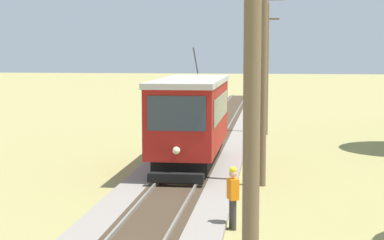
{
  "coord_description": "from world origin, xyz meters",
  "views": [
    {
      "loc": [
        3.29,
        -6.6,
        4.96
      ],
      "look_at": [
        0.15,
        18.0,
        2.19
      ],
      "focal_mm": 57.9,
      "sensor_mm": 36.0,
      "label": 1
    }
  ],
  "objects_px": {
    "utility_pole_foreground": "(251,161)",
    "track_worker": "(233,195)",
    "utility_pole_near_tram": "(264,79)",
    "red_tram": "(191,118)",
    "utility_pole_mid": "(267,68)"
  },
  "relations": [
    {
      "from": "utility_pole_foreground",
      "to": "track_worker",
      "type": "distance_m",
      "value": 8.69
    },
    {
      "from": "utility_pole_foreground",
      "to": "utility_pole_mid",
      "type": "height_order",
      "value": "utility_pole_mid"
    },
    {
      "from": "utility_pole_near_tram",
      "to": "track_worker",
      "type": "height_order",
      "value": "utility_pole_near_tram"
    },
    {
      "from": "utility_pole_mid",
      "to": "track_worker",
      "type": "xyz_separation_m",
      "value": [
        -0.74,
        -19.84,
        -2.99
      ]
    },
    {
      "from": "utility_pole_foreground",
      "to": "utility_pole_near_tram",
      "type": "relative_size",
      "value": 0.86
    },
    {
      "from": "utility_pole_foreground",
      "to": "track_worker",
      "type": "relative_size",
      "value": 3.74
    },
    {
      "from": "track_worker",
      "to": "red_tram",
      "type": "bearing_deg",
      "value": -98.44
    },
    {
      "from": "utility_pole_near_tram",
      "to": "red_tram",
      "type": "bearing_deg",
      "value": 136.63
    },
    {
      "from": "red_tram",
      "to": "track_worker",
      "type": "distance_m",
      "value": 8.98
    },
    {
      "from": "red_tram",
      "to": "utility_pole_mid",
      "type": "xyz_separation_m",
      "value": [
        3.03,
        11.24,
        1.78
      ]
    },
    {
      "from": "utility_pole_near_tram",
      "to": "track_worker",
      "type": "xyz_separation_m",
      "value": [
        -0.74,
        -5.74,
        -2.98
      ]
    },
    {
      "from": "red_tram",
      "to": "utility_pole_mid",
      "type": "distance_m",
      "value": 11.78
    },
    {
      "from": "red_tram",
      "to": "utility_pole_near_tram",
      "type": "distance_m",
      "value": 4.53
    },
    {
      "from": "utility_pole_near_tram",
      "to": "track_worker",
      "type": "bearing_deg",
      "value": -97.39
    },
    {
      "from": "red_tram",
      "to": "utility_pole_near_tram",
      "type": "height_order",
      "value": "utility_pole_near_tram"
    }
  ]
}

